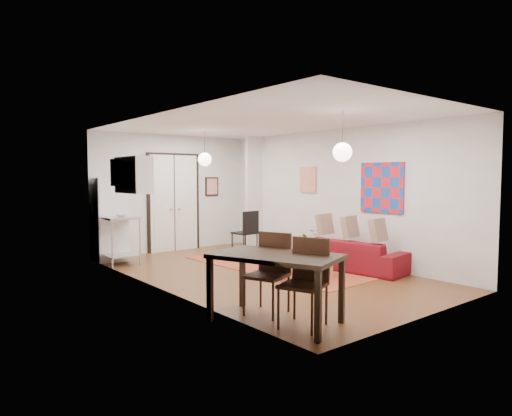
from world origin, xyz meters
TOP-DOWN VIEW (x-y plane):
  - floor at (0.00, 0.00)m, footprint 7.00×7.00m
  - ceiling at (0.00, 0.00)m, footprint 4.20×7.00m
  - wall_back at (0.00, 3.50)m, footprint 4.20×0.02m
  - wall_front at (0.00, -3.50)m, footprint 4.20×0.02m
  - wall_left at (-2.10, 0.00)m, footprint 0.02×7.00m
  - wall_right at (2.10, 0.00)m, footprint 0.02×7.00m
  - double_doors at (0.00, 3.46)m, footprint 1.44×0.06m
  - stub_partition at (1.85, 2.55)m, footprint 0.50×0.10m
  - wall_cabinet at (-1.92, 1.50)m, footprint 0.35×1.00m
  - painting_popart at (2.08, -1.25)m, footprint 0.05×1.00m
  - painting_abstract at (2.08, 0.80)m, footprint 0.05×0.50m
  - poster_back at (1.15, 3.47)m, footprint 0.40×0.03m
  - print_left at (-2.07, 2.00)m, footprint 0.03×0.44m
  - pendant_back at (0.00, 2.00)m, footprint 0.30×0.30m
  - pendant_front at (0.00, -2.00)m, footprint 0.30×0.30m
  - kilim_rug at (0.58, 0.31)m, footprint 1.79×4.32m
  - sofa at (1.62, -0.92)m, footprint 1.13×2.24m
  - coffee_table at (0.33, -0.83)m, footprint 1.11×0.73m
  - potted_plant at (0.43, -0.83)m, footprint 0.45×0.41m
  - kitchen_counter at (-1.75, 2.84)m, footprint 0.75×1.37m
  - bowl at (-1.75, 2.54)m, footprint 0.25×0.25m
  - soap_bottle at (-1.75, 3.09)m, footprint 0.10×0.10m
  - fridge at (-1.75, 3.15)m, footprint 0.73×0.73m
  - dining_table at (-1.75, -2.42)m, footprint 1.44×1.82m
  - dining_chair_near at (-1.61, -1.96)m, footprint 0.67×0.81m
  - dining_chair_far at (-1.61, -2.66)m, footprint 0.67×0.81m
  - black_side_chair at (1.03, 1.99)m, footprint 0.51×0.51m

SIDE VIEW (x-z plane):
  - floor at x=0.00m, z-range 0.00..0.00m
  - kilim_rug at x=0.58m, z-range 0.00..0.01m
  - sofa at x=1.62m, z-range 0.00..0.63m
  - coffee_table at x=0.33m, z-range 0.17..0.62m
  - black_side_chair at x=1.03m, z-range 0.09..1.15m
  - dining_chair_near at x=-1.61m, z-range 0.09..1.19m
  - dining_chair_far at x=-1.61m, z-range 0.09..1.19m
  - kitchen_counter at x=-1.75m, z-range 0.17..1.19m
  - potted_plant at x=0.43m, z-range 0.46..0.90m
  - dining_table at x=-1.75m, z-range 0.34..1.23m
  - fridge at x=-1.75m, z-range 0.00..1.84m
  - bowl at x=-1.75m, z-range 1.02..1.08m
  - soap_bottle at x=-1.75m, z-range 1.02..1.23m
  - double_doors at x=0.00m, z-range -0.05..2.45m
  - wall_back at x=0.00m, z-range 0.00..2.90m
  - wall_front at x=0.00m, z-range 0.00..2.90m
  - wall_left at x=-2.10m, z-range 0.00..2.90m
  - wall_right at x=2.10m, z-range 0.00..2.90m
  - stub_partition at x=1.85m, z-range 0.00..2.90m
  - poster_back at x=1.15m, z-range 1.35..1.85m
  - painting_popart at x=2.08m, z-range 1.15..2.15m
  - painting_abstract at x=2.08m, z-range 1.50..2.10m
  - wall_cabinet at x=-1.92m, z-range 1.55..2.25m
  - print_left at x=-2.07m, z-range 1.68..2.22m
  - pendant_back at x=0.00m, z-range 1.85..2.65m
  - pendant_front at x=0.00m, z-range 1.85..2.65m
  - ceiling at x=0.00m, z-range 2.89..2.91m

